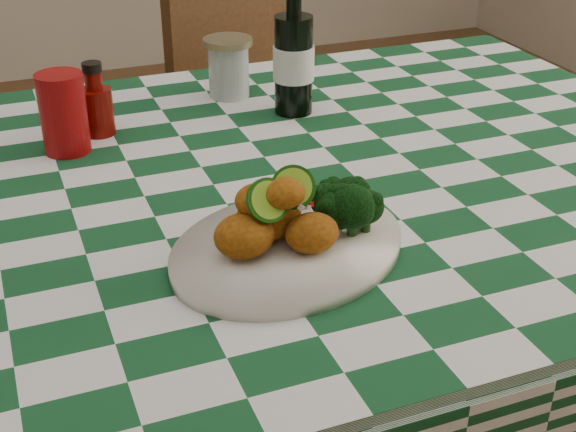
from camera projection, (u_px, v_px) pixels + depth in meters
name	position (u px, v px, depth m)	size (l,w,h in m)	color
dining_table	(224.00, 391.00, 1.36)	(1.66, 1.06, 0.79)	#134825
plate	(288.00, 248.00, 1.00)	(0.32, 0.25, 0.02)	silver
fried_chicken_pile	(282.00, 212.00, 0.97)	(0.14, 0.10, 0.09)	#AE5F10
broccoli_side	(341.00, 205.00, 1.01)	(0.09, 0.09, 0.06)	black
red_tumbler	(63.00, 113.00, 1.25)	(0.07, 0.07, 0.13)	maroon
ketchup_bottle	(95.00, 99.00, 1.31)	(0.05, 0.05, 0.12)	#630904
mason_jar	(229.00, 68.00, 1.48)	(0.09, 0.09, 0.11)	#B2BCBA
beer_bottle	(294.00, 46.00, 1.37)	(0.07, 0.07, 0.24)	black
wooden_chair_right	(286.00, 160.00, 2.04)	(0.41, 0.43, 0.91)	#472814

